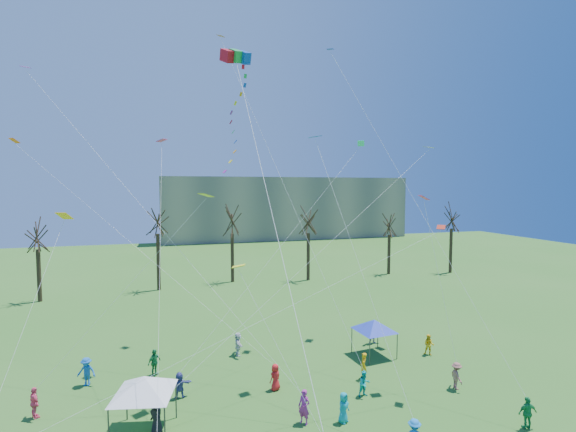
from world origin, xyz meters
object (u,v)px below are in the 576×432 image
object	(u,v)px
distant_building	(285,208)
canopy_tent_blue	(374,325)
canopy_tent_white	(144,385)
big_box_kite	(240,121)

from	to	relation	value
distant_building	canopy_tent_blue	world-z (taller)	distant_building
distant_building	canopy_tent_white	xyz separation A→B (m)	(-29.11, -76.19, -4.95)
distant_building	canopy_tent_white	distance (m)	81.71
canopy_tent_white	canopy_tent_blue	bearing A→B (deg)	18.51
distant_building	canopy_tent_blue	bearing A→B (deg)	-100.65
canopy_tent_white	distant_building	bearing A→B (deg)	69.09
big_box_kite	canopy_tent_white	xyz separation A→B (m)	(-5.61, -3.70, -13.99)
big_box_kite	canopy_tent_white	bearing A→B (deg)	-146.60
big_box_kite	canopy_tent_blue	bearing A→B (deg)	8.83
canopy_tent_white	canopy_tent_blue	xyz separation A→B (m)	(15.77, 5.28, -0.23)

